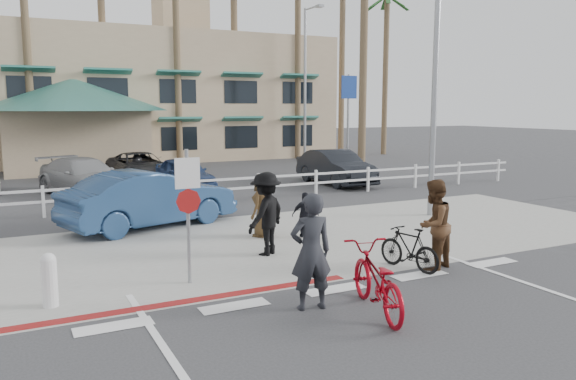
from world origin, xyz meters
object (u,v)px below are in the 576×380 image
car_white_sedan (150,199)px  bike_black (409,248)px  sign_post (188,210)px  bike_red (376,280)px

car_white_sedan → bike_black: bearing=-167.7°
sign_post → car_white_sedan: (0.53, 5.50, -0.64)m
bike_black → car_white_sedan: size_ratio=0.31×
sign_post → car_white_sedan: size_ratio=0.59×
bike_black → car_white_sedan: car_white_sedan is taller
sign_post → bike_red: 3.81m
sign_post → bike_black: 4.63m
sign_post → bike_red: bearing=-51.9°
bike_red → bike_black: bearing=-125.2°
bike_red → bike_black: size_ratio=1.41×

